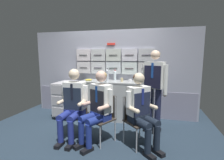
# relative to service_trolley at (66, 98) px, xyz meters

# --- Properties ---
(ground) EXTENTS (4.80, 4.80, 0.04)m
(ground) POSITION_rel_service_trolley_xyz_m (1.06, -0.94, -0.49)
(ground) COLOR #23313F
(galley_bulkhead) EXTENTS (4.20, 0.14, 2.15)m
(galley_bulkhead) POSITION_rel_service_trolley_xyz_m (1.07, 0.43, 0.60)
(galley_bulkhead) COLOR #9798A9
(galley_bulkhead) RESTS_ON ground
(galley_counter) EXTENTS (1.76, 0.53, 0.92)m
(galley_counter) POSITION_rel_service_trolley_xyz_m (1.28, 0.15, -0.01)
(galley_counter) COLOR #A7AAAB
(galley_counter) RESTS_ON ground
(service_trolley) EXTENTS (0.40, 0.65, 0.88)m
(service_trolley) POSITION_rel_service_trolley_xyz_m (0.00, 0.00, 0.00)
(service_trolley) COLOR black
(service_trolley) RESTS_ON ground
(folding_chair_left) EXTENTS (0.40, 0.40, 0.82)m
(folding_chair_left) POSITION_rel_service_trolley_xyz_m (0.72, -0.83, 0.03)
(folding_chair_left) COLOR #A8AAAF
(folding_chair_left) RESTS_ON ground
(crew_member_left) EXTENTS (0.52, 0.63, 1.28)m
(crew_member_left) POSITION_rel_service_trolley_xyz_m (0.72, -0.99, 0.24)
(crew_member_left) COLOR black
(crew_member_left) RESTS_ON ground
(folding_chair_center) EXTENTS (0.54, 0.54, 0.82)m
(folding_chair_center) POSITION_rel_service_trolley_xyz_m (1.29, -0.90, 0.03)
(folding_chair_center) COLOR #A8AAAF
(folding_chair_center) RESTS_ON ground
(crew_member_center) EXTENTS (0.60, 0.70, 1.27)m
(crew_member_center) POSITION_rel_service_trolley_xyz_m (1.22, -1.04, 0.23)
(crew_member_center) COLOR black
(crew_member_center) RESTS_ON ground
(folding_chair_near_trolley) EXTENTS (0.57, 0.57, 0.82)m
(folding_chair_near_trolley) POSITION_rel_service_trolley_xyz_m (1.84, -0.88, 0.03)
(folding_chair_near_trolley) COLOR #A8AAAF
(folding_chair_near_trolley) RESTS_ON ground
(crew_member_near_trolley) EXTENTS (0.65, 0.65, 1.24)m
(crew_member_near_trolley) POSITION_rel_service_trolley_xyz_m (1.95, -0.99, 0.21)
(crew_member_near_trolley) COLOR black
(crew_member_near_trolley) RESTS_ON ground
(crew_member_standing) EXTENTS (0.48, 0.36, 1.62)m
(crew_member_standing) POSITION_rel_service_trolley_xyz_m (2.14, -0.32, 0.49)
(crew_member_standing) COLOR black
(crew_member_standing) RESTS_ON ground
(water_bottle_clear) EXTENTS (0.08, 0.08, 0.27)m
(water_bottle_clear) POSITION_rel_service_trolley_xyz_m (1.88, 0.23, 0.58)
(water_bottle_clear) COLOR silver
(water_bottle_clear) RESTS_ON galley_counter
(water_bottle_short) EXTENTS (0.07, 0.07, 0.25)m
(water_bottle_short) POSITION_rel_service_trolley_xyz_m (1.19, 0.33, 0.57)
(water_bottle_short) COLOR silver
(water_bottle_short) RESTS_ON galley_counter
(sparkling_bottle_green) EXTENTS (0.06, 0.06, 0.31)m
(sparkling_bottle_green) POSITION_rel_service_trolley_xyz_m (1.10, -0.03, 0.60)
(sparkling_bottle_green) COLOR silver
(sparkling_bottle_green) RESTS_ON galley_counter
(paper_cup_tan) EXTENTS (0.06, 0.06, 0.08)m
(paper_cup_tan) POSITION_rel_service_trolley_xyz_m (1.40, 0.14, 0.50)
(paper_cup_tan) COLOR tan
(paper_cup_tan) RESTS_ON galley_counter
(paper_cup_blue) EXTENTS (0.08, 0.08, 0.06)m
(paper_cup_blue) POSITION_rel_service_trolley_xyz_m (1.59, 0.16, 0.48)
(paper_cup_blue) COLOR white
(paper_cup_blue) RESTS_ON galley_counter
(snack_banana) EXTENTS (0.17, 0.10, 0.04)m
(snack_banana) POSITION_rel_service_trolley_xyz_m (0.59, 0.08, 0.47)
(snack_banana) COLOR yellow
(snack_banana) RESTS_ON galley_counter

